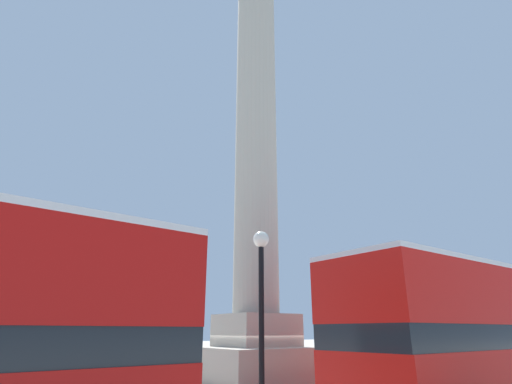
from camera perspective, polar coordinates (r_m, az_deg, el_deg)
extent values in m
cube|color=#A39E8E|center=(14.73, 0.00, -23.30)|extent=(3.82, 3.82, 1.07)
cube|color=#A39E8E|center=(14.70, 0.00, -19.14)|extent=(2.34, 2.34, 1.07)
cylinder|color=#A39E8E|center=(16.78, 0.00, 9.52)|extent=(1.67, 1.67, 15.03)
cube|color=#B7140F|center=(13.50, 30.53, -22.22)|extent=(10.77, 2.89, 1.73)
cube|color=black|center=(13.44, 29.67, -17.44)|extent=(10.77, 2.84, 0.55)
cube|color=#B7140F|center=(13.47, 28.97, -13.32)|extent=(10.77, 2.89, 1.41)
cube|color=silver|center=(13.54, 28.44, -10.13)|extent=(10.77, 2.89, 0.12)
cube|color=#A39E8E|center=(24.86, 16.91, -22.07)|extent=(3.31, 2.69, 2.20)
ellipsoid|color=brown|center=(24.84, 16.28, -15.84)|extent=(2.31, 1.43, 0.96)
cone|color=brown|center=(25.79, 17.24, -14.89)|extent=(1.03, 0.73, 1.01)
cylinder|color=brown|center=(24.90, 16.08, -13.71)|extent=(0.36, 0.36, 0.90)
sphere|color=brown|center=(24.96, 15.95, -12.37)|extent=(0.28, 0.28, 0.28)
cylinder|color=brown|center=(25.54, 16.68, -18.24)|extent=(0.20, 0.20, 1.13)
cylinder|color=brown|center=(25.32, 17.80, -18.13)|extent=(0.20, 0.20, 1.13)
cylinder|color=brown|center=(24.32, 15.18, -18.35)|extent=(0.20, 0.20, 1.13)
cylinder|color=brown|center=(24.08, 16.35, -18.25)|extent=(0.20, 0.20, 1.13)
cylinder|color=black|center=(10.45, 0.79, -20.72)|extent=(0.14, 0.14, 4.74)
sphere|color=white|center=(10.71, 0.73, -6.78)|extent=(0.43, 0.43, 0.43)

